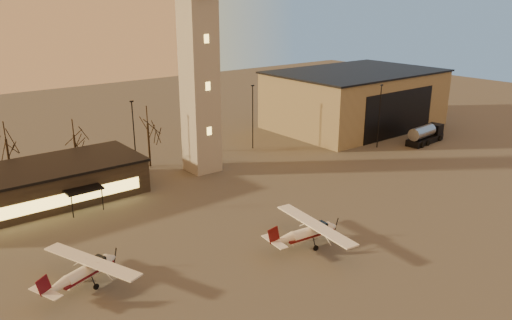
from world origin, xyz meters
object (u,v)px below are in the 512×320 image
(hangar, at_px, (355,99))
(fuel_truck, at_px, (425,136))
(terminal, at_px, (31,186))
(cessna_rear, at_px, (89,273))
(cessna_front, at_px, (312,235))
(control_tower, at_px, (198,51))

(hangar, bearing_deg, fuel_truck, -89.04)
(terminal, height_order, cessna_rear, terminal)
(hangar, relative_size, cessna_front, 2.81)
(cessna_front, bearing_deg, cessna_rear, 168.04)
(control_tower, relative_size, cessna_rear, 3.21)
(cessna_rear, relative_size, fuel_truck, 1.21)
(hangar, relative_size, fuel_truck, 3.64)
(control_tower, distance_m, hangar, 37.90)
(control_tower, bearing_deg, terminal, 174.85)
(control_tower, xyz_separation_m, cessna_rear, (-23.15, -18.89, -15.35))
(control_tower, bearing_deg, cessna_front, -98.09)
(control_tower, bearing_deg, cessna_rear, -140.78)
(fuel_truck, bearing_deg, cessna_rear, -177.74)
(terminal, bearing_deg, hangar, 1.97)
(fuel_truck, bearing_deg, cessna_front, -165.52)
(control_tower, relative_size, hangar, 1.07)
(cessna_rear, bearing_deg, hangar, 0.40)
(terminal, relative_size, cessna_rear, 2.50)
(cessna_front, bearing_deg, control_tower, 88.36)
(terminal, xyz_separation_m, cessna_front, (18.38, -27.38, -1.13))
(hangar, relative_size, cessna_rear, 3.01)
(cessna_rear, distance_m, fuel_truck, 59.90)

